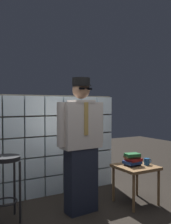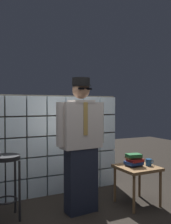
# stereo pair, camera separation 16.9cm
# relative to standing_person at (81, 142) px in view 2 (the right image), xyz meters

# --- Properties ---
(glass_block_wall) EXTENTS (2.16, 0.10, 1.55)m
(glass_block_wall) POSITION_rel_standing_person_xyz_m (-0.06, 0.79, -0.14)
(glass_block_wall) COLOR silver
(glass_block_wall) RESTS_ON ground
(standing_person) EXTENTS (0.69, 0.30, 1.72)m
(standing_person) POSITION_rel_standing_person_xyz_m (0.00, 0.00, 0.00)
(standing_person) COLOR #1E2333
(standing_person) RESTS_ON ground
(bar_stool) EXTENTS (0.34, 0.34, 0.77)m
(bar_stool) POSITION_rel_standing_person_xyz_m (-0.90, 0.22, -0.32)
(bar_stool) COLOR black
(bar_stool) RESTS_ON ground
(side_table) EXTENTS (0.52, 0.52, 0.53)m
(side_table) POSITION_rel_standing_person_xyz_m (0.80, -0.12, -0.44)
(side_table) COLOR brown
(side_table) RESTS_ON ground
(book_stack) EXTENTS (0.24, 0.20, 0.17)m
(book_stack) POSITION_rel_standing_person_xyz_m (0.76, -0.10, -0.28)
(book_stack) COLOR black
(book_stack) RESTS_ON side_table
(coffee_mug) EXTENTS (0.13, 0.08, 0.09)m
(coffee_mug) POSITION_rel_standing_person_xyz_m (0.96, -0.17, -0.32)
(coffee_mug) COLOR navy
(coffee_mug) RESTS_ON side_table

